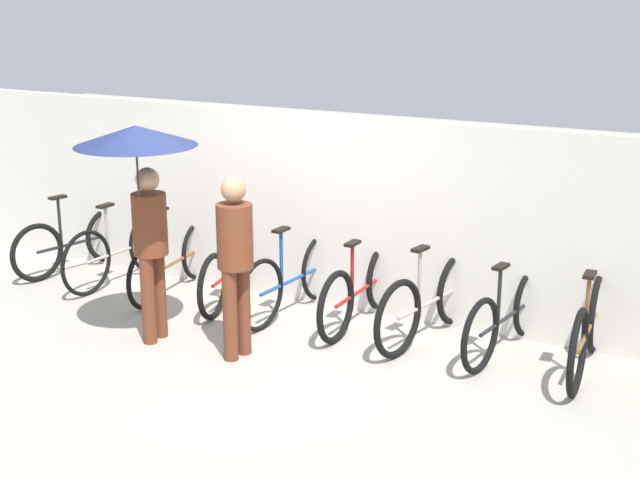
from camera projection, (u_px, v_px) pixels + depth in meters
name	position (u px, v px, depth m)	size (l,w,h in m)	color
ground_plane	(216.00, 362.00, 7.94)	(30.00, 30.00, 0.00)	#9E998E
back_wall	(314.00, 209.00, 9.24)	(15.09, 0.12, 2.00)	silver
parked_bicycle_0	(75.00, 242.00, 10.38)	(0.54, 1.64, 1.00)	black
parked_bicycle_1	(120.00, 249.00, 9.99)	(0.44, 1.75, 1.07)	black
parked_bicycle_2	(173.00, 261.00, 9.66)	(0.44, 1.74, 1.06)	black
parked_bicycle_3	(233.00, 269.00, 9.38)	(0.51, 1.72, 1.00)	black
parked_bicycle_4	(293.00, 278.00, 9.02)	(0.44, 1.79, 1.07)	black
parked_bicycle_5	(361.00, 289.00, 8.73)	(0.44, 1.74, 1.03)	black
parked_bicycle_6	(429.00, 301.00, 8.36)	(0.50, 1.77, 0.97)	black
parked_bicycle_7	(507.00, 316.00, 8.06)	(0.44, 1.72, 1.03)	black
parked_bicycle_8	(588.00, 329.00, 7.66)	(0.44, 1.76, 1.05)	black
pedestrian_leading	(140.00, 170.00, 7.91)	(1.09, 1.09, 2.06)	brown
pedestrian_center	(235.00, 254.00, 7.80)	(0.32, 0.32, 1.66)	brown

